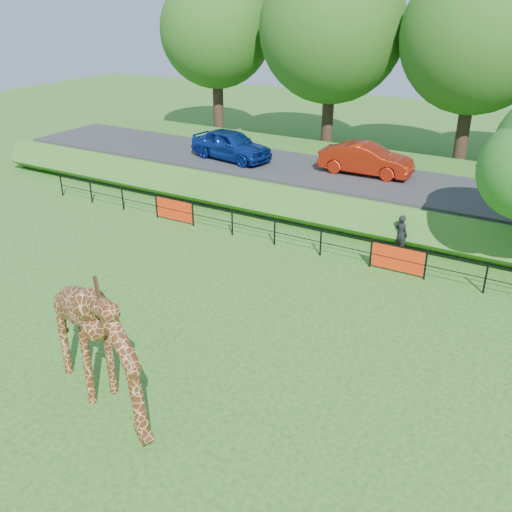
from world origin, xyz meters
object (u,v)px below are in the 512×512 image
(car_blue, at_px, (231,145))
(visitor, at_px, (401,234))
(car_red, at_px, (366,159))
(giraffe, at_px, (99,346))

(car_blue, height_order, visitor, car_blue)
(car_blue, height_order, car_red, car_blue)
(car_red, bearing_deg, giraffe, 177.20)
(giraffe, relative_size, visitor, 2.87)
(giraffe, bearing_deg, car_red, 109.49)
(giraffe, xyz_separation_m, car_blue, (-6.57, 16.11, 0.60))
(visitor, bearing_deg, car_red, -31.35)
(car_red, relative_size, visitor, 2.81)
(car_blue, bearing_deg, visitor, -101.09)
(giraffe, relative_size, car_blue, 1.00)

